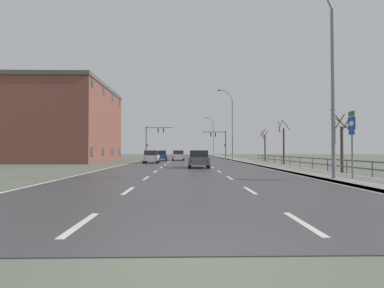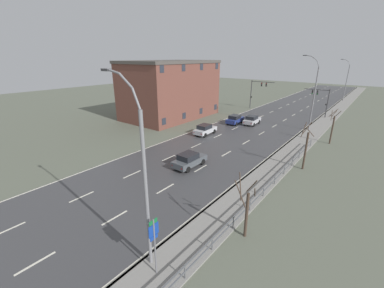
# 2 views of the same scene
# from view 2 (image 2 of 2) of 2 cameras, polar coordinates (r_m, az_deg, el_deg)

# --- Properties ---
(ground_plane) EXTENTS (160.00, 160.00, 0.12)m
(ground_plane) POSITION_cam_2_polar(r_m,az_deg,el_deg) (48.02, 17.14, 5.09)
(ground_plane) COLOR #5B6051
(road_asphalt_strip) EXTENTS (14.00, 120.00, 0.03)m
(road_asphalt_strip) POSITION_cam_2_polar(r_m,az_deg,el_deg) (59.14, 21.48, 7.29)
(road_asphalt_strip) COLOR #3D3D3F
(road_asphalt_strip) RESTS_ON ground
(sidewalk_right) EXTENTS (3.00, 120.00, 0.12)m
(sidewalk_right) POSITION_cam_2_polar(r_m,az_deg,el_deg) (57.39, 29.51, 5.81)
(sidewalk_right) COLOR gray
(sidewalk_right) RESTS_ON ground
(guardrail) EXTENTS (0.07, 34.02, 1.00)m
(guardrail) POSITION_cam_2_polar(r_m,az_deg,el_deg) (20.82, 14.91, -11.66)
(guardrail) COLOR #515459
(guardrail) RESTS_ON ground
(street_lamp_foreground) EXTENTS (2.70, 0.24, 10.79)m
(street_lamp_foreground) POSITION_cam_2_polar(r_m,az_deg,el_deg) (12.94, -11.30, -8.59)
(street_lamp_foreground) COLOR slate
(street_lamp_foreground) RESTS_ON ground
(street_lamp_midground) EXTENTS (2.61, 0.24, 11.57)m
(street_lamp_midground) POSITION_cam_2_polar(r_m,az_deg,el_deg) (43.28, 26.33, 10.17)
(street_lamp_midground) COLOR slate
(street_lamp_midground) RESTS_ON ground
(street_lamp_distant) EXTENTS (2.39, 0.24, 10.73)m
(street_lamp_distant) POSITION_cam_2_polar(r_m,az_deg,el_deg) (77.46, 32.15, 12.28)
(street_lamp_distant) COLOR slate
(street_lamp_distant) RESTS_ON ground
(highway_sign) EXTENTS (0.09, 0.68, 3.60)m
(highway_sign) POSITION_cam_2_polar(r_m,az_deg,el_deg) (13.81, -8.73, -21.25)
(highway_sign) COLOR slate
(highway_sign) RESTS_ON ground
(traffic_signal_right) EXTENTS (4.65, 0.36, 5.52)m
(traffic_signal_right) POSITION_cam_2_polar(r_m,az_deg,el_deg) (54.27, 27.89, 9.47)
(traffic_signal_right) COLOR #38383A
(traffic_signal_right) RESTS_ON ground
(traffic_signal_left) EXTENTS (5.30, 0.36, 6.33)m
(traffic_signal_left) POSITION_cam_2_polar(r_m,az_deg,el_deg) (57.94, 14.77, 12.14)
(traffic_signal_left) COLOR #38383A
(traffic_signal_left) RESTS_ON ground
(car_far_right) EXTENTS (1.99, 4.18, 1.57)m
(car_far_right) POSITION_cam_2_polar(r_m,az_deg,el_deg) (44.56, 13.76, 5.46)
(car_far_right) COLOR #B7B7BC
(car_far_right) RESTS_ON ground
(car_near_left) EXTENTS (1.91, 4.14, 1.57)m
(car_near_left) POSITION_cam_2_polar(r_m,az_deg,el_deg) (37.59, 3.05, 3.42)
(car_near_left) COLOR #B7B7BC
(car_near_left) RESTS_ON ground
(car_near_right) EXTENTS (1.91, 4.14, 1.57)m
(car_near_right) POSITION_cam_2_polar(r_m,az_deg,el_deg) (26.50, -0.65, -3.68)
(car_near_right) COLOR #474C51
(car_near_right) RESTS_ON ground
(car_mid_centre) EXTENTS (1.99, 4.18, 1.57)m
(car_mid_centre) POSITION_cam_2_polar(r_m,az_deg,el_deg) (44.41, 9.97, 5.69)
(car_mid_centre) COLOR navy
(car_mid_centre) RESTS_ON ground
(brick_building) EXTENTS (11.19, 18.06, 10.63)m
(brick_building) POSITION_cam_2_polar(r_m,az_deg,el_deg) (48.57, -5.04, 12.51)
(brick_building) COLOR brown
(brick_building) RESTS_ON ground
(bare_tree_near) EXTENTS (1.39, 1.46, 4.48)m
(bare_tree_near) POSITION_cam_2_polar(r_m,az_deg,el_deg) (16.66, 12.51, -14.90)
(bare_tree_near) COLOR #423328
(bare_tree_near) RESTS_ON ground
(bare_tree_mid) EXTENTS (1.26, 1.30, 5.04)m
(bare_tree_mid) POSITION_cam_2_polar(r_m,az_deg,el_deg) (27.99, 24.87, -0.96)
(bare_tree_mid) COLOR #423328
(bare_tree_mid) RESTS_ON ground
(bare_tree_far) EXTENTS (1.36, 1.28, 4.78)m
(bare_tree_far) POSITION_cam_2_polar(r_m,az_deg,el_deg) (38.16, 29.81, 3.29)
(bare_tree_far) COLOR #423328
(bare_tree_far) RESTS_ON ground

